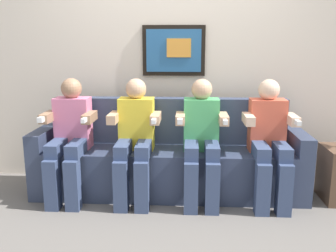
{
  "coord_description": "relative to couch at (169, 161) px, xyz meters",
  "views": [
    {
      "loc": [
        0.18,
        -3.11,
        1.44
      ],
      "look_at": [
        0.0,
        0.15,
        0.7
      ],
      "focal_mm": 39.94,
      "sensor_mm": 36.0,
      "label": 1
    }
  ],
  "objects": [
    {
      "name": "ground_plane",
      "position": [
        0.0,
        -0.33,
        -0.31
      ],
      "size": [
        6.44,
        6.44,
        0.0
      ],
      "primitive_type": "plane",
      "color": "#66605B"
    },
    {
      "name": "person_right_center",
      "position": [
        0.3,
        -0.17,
        0.29
      ],
      "size": [
        0.46,
        0.56,
        1.11
      ],
      "color": "#4CB266",
      "rests_on": "ground_plane"
    },
    {
      "name": "person_left_center",
      "position": [
        -0.3,
        -0.17,
        0.29
      ],
      "size": [
        0.46,
        0.56,
        1.11
      ],
      "color": "yellow",
      "rests_on": "ground_plane"
    },
    {
      "name": "person_leftmost",
      "position": [
        -0.9,
        -0.17,
        0.29
      ],
      "size": [
        0.46,
        0.56,
        1.11
      ],
      "color": "pink",
      "rests_on": "ground_plane"
    },
    {
      "name": "person_rightmost",
      "position": [
        0.9,
        -0.17,
        0.29
      ],
      "size": [
        0.46,
        0.56,
        1.11
      ],
      "color": "#D8593F",
      "rests_on": "ground_plane"
    },
    {
      "name": "couch",
      "position": [
        0.0,
        0.0,
        0.0
      ],
      "size": [
        2.55,
        0.58,
        0.9
      ],
      "color": "#333D56",
      "rests_on": "ground_plane"
    },
    {
      "name": "back_wall_assembly",
      "position": [
        0.0,
        0.44,
        0.99
      ],
      "size": [
        4.95,
        0.1,
        2.6
      ],
      "color": "beige",
      "rests_on": "ground_plane"
    }
  ]
}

